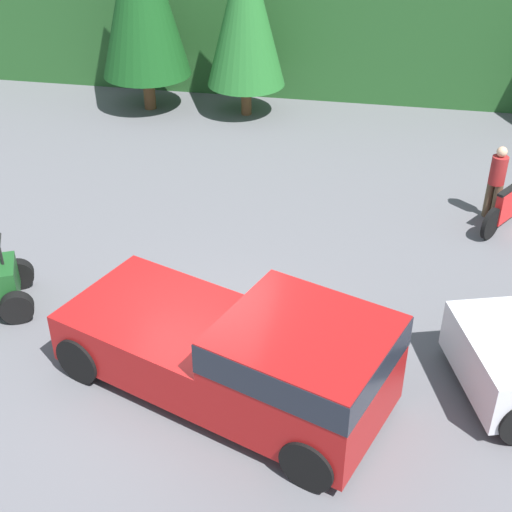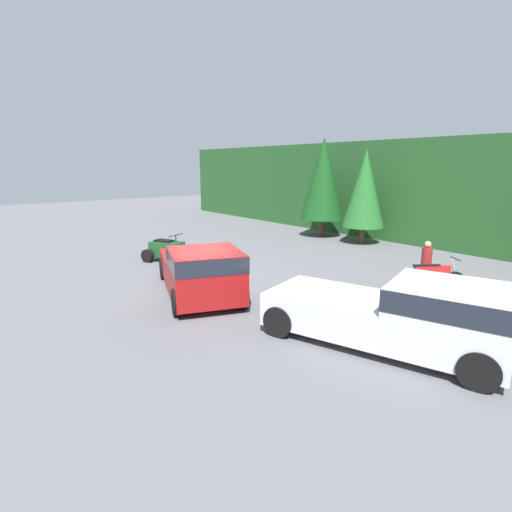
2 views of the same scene
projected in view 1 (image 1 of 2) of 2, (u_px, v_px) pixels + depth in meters
ground_plane at (197, 360)px, 12.19m from camera, size 80.00×80.00×0.00m
tree_mid_left at (246, 10)px, 20.25m from camera, size 2.32×2.32×5.27m
pickup_truck_red at (250, 353)px, 10.88m from camera, size 5.71×3.89×1.79m
dirt_bike at (511, 204)px, 15.88m from camera, size 1.43×2.11×1.21m
rider_person at (496, 180)px, 15.91m from camera, size 0.50×0.50×1.75m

